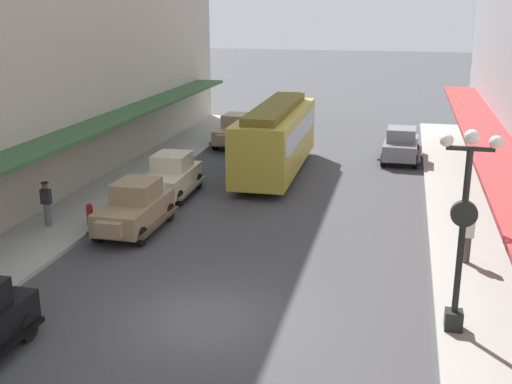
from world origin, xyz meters
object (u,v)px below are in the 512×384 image
at_px(streetcar, 276,136).
at_px(lamp_post_with_clock, 463,224).
at_px(fire_hydrant, 90,214).
at_px(pedestrian_2, 47,203).
at_px(parked_car_2, 135,206).
at_px(parked_car_0, 171,175).
at_px(pedestrian_0, 468,238).
at_px(parked_car_1, 236,130).
at_px(parked_car_3, 401,144).

distance_m(streetcar, lamp_post_with_clock, 16.38).
height_order(fire_hydrant, pedestrian_2, pedestrian_2).
xyz_separation_m(parked_car_2, fire_hydrant, (-1.76, -0.15, -0.38)).
bearing_deg(lamp_post_with_clock, parked_car_2, 154.03).
height_order(parked_car_0, pedestrian_0, parked_car_0).
height_order(parked_car_0, parked_car_1, same).
bearing_deg(fire_hydrant, pedestrian_2, -160.89).
bearing_deg(parked_car_2, lamp_post_with_clock, -25.97).
bearing_deg(parked_car_0, parked_car_1, 89.21).
bearing_deg(streetcar, lamp_post_with_clock, -62.51).
relative_size(streetcar, lamp_post_with_clock, 1.87).
relative_size(parked_car_3, fire_hydrant, 5.25).
distance_m(fire_hydrant, pedestrian_0, 13.43).
bearing_deg(lamp_post_with_clock, pedestrian_0, 81.81).
bearing_deg(parked_car_3, parked_car_1, 169.63).
xyz_separation_m(streetcar, pedestrian_2, (-6.65, -9.80, -0.89)).
height_order(parked_car_1, pedestrian_0, parked_car_1).
distance_m(parked_car_3, streetcar, 7.25).
height_order(parked_car_3, fire_hydrant, parked_car_3).
distance_m(parked_car_2, lamp_post_with_clock, 12.39).
bearing_deg(parked_car_3, pedestrian_0, -80.81).
bearing_deg(fire_hydrant, parked_car_3, 50.06).
bearing_deg(parked_car_1, parked_car_2, -89.53).
bearing_deg(pedestrian_2, pedestrian_0, -0.37).
distance_m(streetcar, pedestrian_0, 12.89).
xyz_separation_m(parked_car_0, parked_car_1, (0.14, 10.43, 0.00)).
distance_m(parked_car_1, fire_hydrant, 15.16).
distance_m(parked_car_0, pedestrian_0, 13.02).
xyz_separation_m(parked_car_3, fire_hydrant, (-11.16, -13.33, -0.38)).
relative_size(parked_car_1, parked_car_3, 1.00).
xyz_separation_m(parked_car_0, streetcar, (3.71, 4.66, 0.96)).
height_order(parked_car_2, fire_hydrant, parked_car_2).
xyz_separation_m(lamp_post_with_clock, pedestrian_2, (-14.19, 4.70, -1.97)).
distance_m(parked_car_1, pedestrian_2, 15.87).
xyz_separation_m(parked_car_1, lamp_post_with_clock, (11.11, -20.27, 2.04)).
relative_size(parked_car_3, streetcar, 0.45).
height_order(parked_car_1, parked_car_2, same).
xyz_separation_m(parked_car_2, lamp_post_with_clock, (10.99, -5.35, 2.04)).
relative_size(parked_car_0, parked_car_3, 1.00).
bearing_deg(parked_car_0, fire_hydrant, -107.88).
bearing_deg(lamp_post_with_clock, streetcar, 117.49).
xyz_separation_m(fire_hydrant, pedestrian_2, (-1.44, -0.50, 0.45)).
bearing_deg(pedestrian_0, pedestrian_2, 179.63).
distance_m(parked_car_1, streetcar, 6.85).
bearing_deg(pedestrian_2, parked_car_3, 47.65).
height_order(fire_hydrant, pedestrian_0, pedestrian_0).
xyz_separation_m(parked_car_0, parked_car_3, (9.66, 8.69, 0.00)).
bearing_deg(streetcar, parked_car_1, 121.70).
bearing_deg(fire_hydrant, streetcar, 60.76).
relative_size(parked_car_1, pedestrian_2, 2.58).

